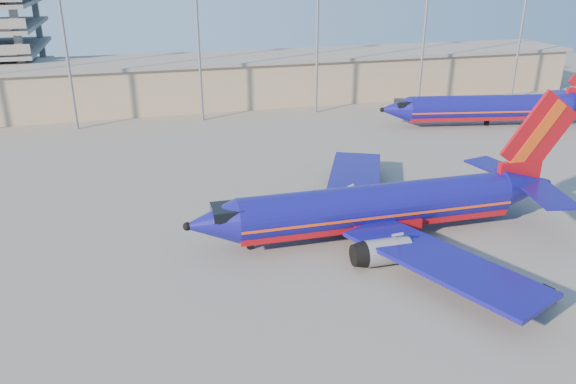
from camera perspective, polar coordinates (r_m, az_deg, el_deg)
The scene contains 6 objects.
ground at distance 54.94m, azimuth 2.88°, elevation -4.33°, with size 220.00×220.00×0.00m, color slate.
terminal_building at distance 109.56m, azimuth -1.65°, elevation 11.60°, with size 122.00×16.00×8.50m.
light_mast_row at distance 95.11m, azimuth -2.98°, elevation 18.00°, with size 101.60×1.60×28.65m.
aircraft_main at distance 54.78m, azimuth 9.80°, elevation -1.45°, with size 39.27×37.82×13.31m.
aircraft_second at distance 97.35m, azimuth 20.25°, elevation 8.08°, with size 37.99×15.71×12.97m.
baggage_tug at distance 48.38m, azimuth 24.65°, elevation -9.53°, with size 2.22×1.80×1.39m.
Camera 1 is at (-15.75, -46.55, 24.55)m, focal length 35.00 mm.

